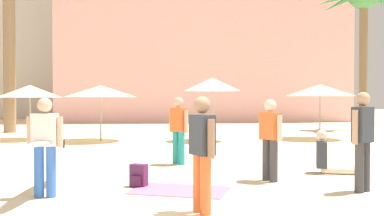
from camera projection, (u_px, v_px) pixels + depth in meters
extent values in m
plane|color=beige|center=(185.00, 214.00, 6.45)|extent=(120.00, 120.00, 0.00)
cube|color=beige|center=(199.00, 31.00, 36.21)|extent=(20.47, 10.95, 13.90)
cylinder|color=#896B4C|center=(9.00, 31.00, 21.90)|extent=(0.58, 0.58, 9.73)
cylinder|color=brown|center=(363.00, 61.00, 23.91)|extent=(0.43, 0.43, 7.14)
cone|color=#428447|center=(384.00, 4.00, 24.17)|extent=(1.89, 0.68, 1.32)
cone|color=#428447|center=(361.00, 5.00, 25.12)|extent=(1.01, 1.94, 1.09)
cone|color=#428447|center=(340.00, 3.00, 24.78)|extent=(1.54, 1.73, 1.00)
cylinder|color=gray|center=(101.00, 113.00, 17.59)|extent=(0.06, 0.06, 2.14)
cone|color=beige|center=(101.00, 91.00, 17.58)|extent=(2.78, 2.78, 0.45)
cylinder|color=gray|center=(212.00, 109.00, 17.61)|extent=(0.06, 0.06, 2.44)
cone|color=beige|center=(212.00, 84.00, 17.59)|extent=(2.18, 2.18, 0.51)
cylinder|color=gray|center=(320.00, 112.00, 18.48)|extent=(0.06, 0.06, 2.21)
cone|color=beige|center=(320.00, 90.00, 18.47)|extent=(2.79, 2.79, 0.47)
cylinder|color=gray|center=(30.00, 112.00, 18.15)|extent=(0.06, 0.06, 2.17)
cone|color=beige|center=(30.00, 91.00, 18.13)|extent=(2.49, 2.49, 0.49)
cube|color=#EF6684|center=(180.00, 190.00, 8.09)|extent=(1.94, 1.59, 0.01)
cube|color=#4C2249|center=(139.00, 175.00, 8.45)|extent=(0.35, 0.30, 0.42)
cube|color=#3D1B3B|center=(136.00, 181.00, 8.34)|extent=(0.21, 0.15, 0.18)
cylinder|color=blue|center=(51.00, 172.00, 7.53)|extent=(0.17, 0.17, 0.85)
cylinder|color=blue|center=(39.00, 172.00, 7.53)|extent=(0.17, 0.17, 0.85)
cube|color=white|center=(45.00, 130.00, 7.52)|extent=(0.42, 0.26, 0.53)
sphere|color=#D1A889|center=(45.00, 105.00, 7.51)|extent=(0.26, 0.26, 0.24)
cylinder|color=#D1A889|center=(60.00, 132.00, 7.52)|extent=(0.11, 0.11, 0.51)
cylinder|color=#D1A889|center=(30.00, 132.00, 7.52)|extent=(0.11, 0.11, 0.51)
ellipsoid|color=white|center=(49.00, 141.00, 7.82)|extent=(0.43, 2.74, 0.12)
ellipsoid|color=#C01E7F|center=(49.00, 141.00, 7.82)|extent=(0.45, 2.75, 0.09)
cube|color=black|center=(64.00, 143.00, 8.91)|extent=(0.02, 0.10, 0.18)
cylinder|color=beige|center=(341.00, 169.00, 10.01)|extent=(0.85, 0.42, 0.16)
cylinder|color=beige|center=(342.00, 171.00, 9.82)|extent=(0.85, 0.42, 0.16)
cube|color=#333842|center=(322.00, 155.00, 10.01)|extent=(0.34, 0.45, 0.57)
sphere|color=beige|center=(322.00, 135.00, 10.00)|extent=(0.30, 0.30, 0.24)
cylinder|color=#3D3D42|center=(359.00, 168.00, 7.91)|extent=(0.22, 0.22, 0.87)
cylinder|color=#3D3D42|center=(365.00, 167.00, 8.04)|extent=(0.22, 0.22, 0.87)
cube|color=#333842|center=(363.00, 125.00, 7.96)|extent=(0.45, 0.41, 0.62)
sphere|color=tan|center=(363.00, 99.00, 7.95)|extent=(0.33, 0.33, 0.24)
cylinder|color=tan|center=(355.00, 127.00, 7.80)|extent=(0.14, 0.14, 0.59)
cylinder|color=tan|center=(370.00, 126.00, 8.12)|extent=(0.14, 0.14, 0.59)
cylinder|color=#3D3D42|center=(266.00, 160.00, 9.10)|extent=(0.22, 0.22, 0.83)
cylinder|color=#3D3D42|center=(274.00, 161.00, 8.93)|extent=(0.22, 0.22, 0.83)
cube|color=orange|center=(270.00, 126.00, 9.00)|extent=(0.39, 0.46, 0.53)
sphere|color=beige|center=(270.00, 105.00, 8.99)|extent=(0.33, 0.33, 0.24)
cylinder|color=beige|center=(261.00, 127.00, 9.21)|extent=(0.14, 0.14, 0.50)
cylinder|color=beige|center=(279.00, 128.00, 8.80)|extent=(0.14, 0.14, 0.50)
cylinder|color=teal|center=(176.00, 148.00, 11.37)|extent=(0.23, 0.23, 0.82)
cylinder|color=teal|center=(182.00, 148.00, 11.23)|extent=(0.23, 0.23, 0.82)
cube|color=orange|center=(179.00, 120.00, 11.29)|extent=(0.43, 0.44, 0.59)
sphere|color=#D1A889|center=(179.00, 102.00, 11.28)|extent=(0.34, 0.34, 0.24)
cylinder|color=#D1A889|center=(171.00, 121.00, 11.45)|extent=(0.14, 0.14, 0.56)
cylinder|color=#D1A889|center=(186.00, 121.00, 11.12)|extent=(0.14, 0.14, 0.56)
cylinder|color=orange|center=(199.00, 183.00, 6.57)|extent=(0.21, 0.21, 0.83)
cylinder|color=orange|center=(206.00, 185.00, 6.40)|extent=(0.21, 0.21, 0.83)
cube|color=#333842|center=(202.00, 135.00, 6.47)|extent=(0.36, 0.45, 0.57)
sphere|color=#936B51|center=(202.00, 105.00, 6.46)|extent=(0.32, 0.32, 0.24)
cylinder|color=#936B51|center=(194.00, 136.00, 6.69)|extent=(0.13, 0.13, 0.54)
cylinder|color=#936B51|center=(211.00, 139.00, 6.25)|extent=(0.13, 0.13, 0.54)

